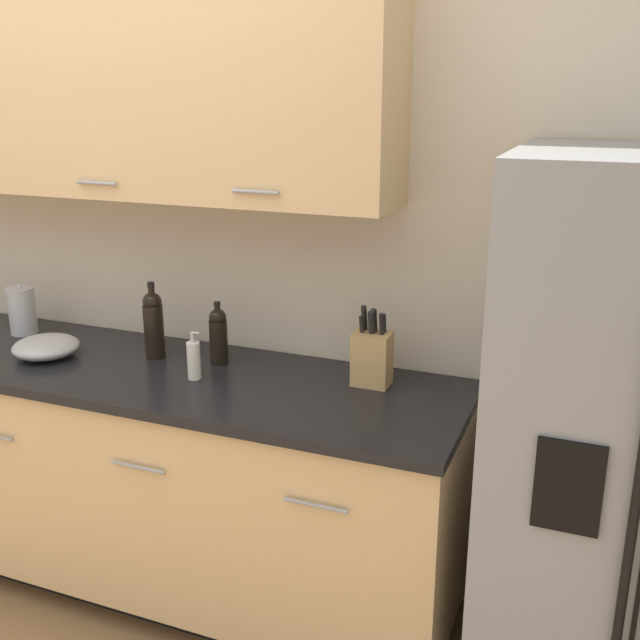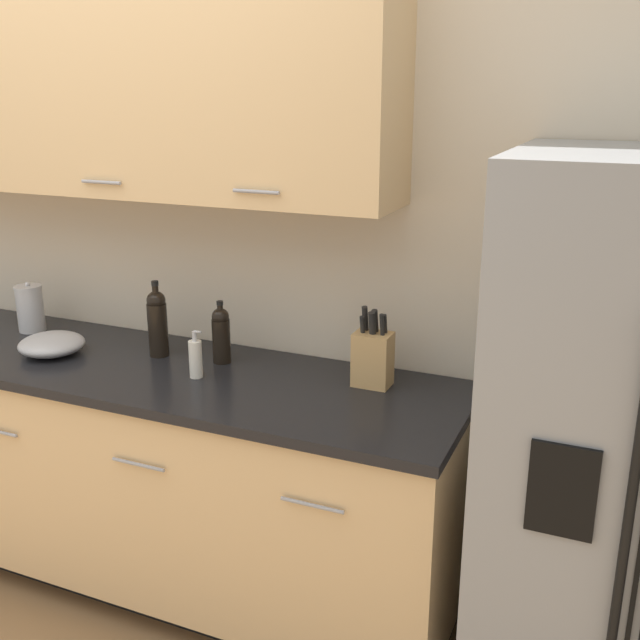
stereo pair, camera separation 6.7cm
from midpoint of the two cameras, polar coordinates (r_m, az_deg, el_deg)
The scene contains 8 objects.
wall_back at distance 2.97m, azimuth -13.11°, elevation 9.80°, with size 10.00×0.39×2.60m.
counter_unit at distance 3.02m, azimuth -13.76°, elevation -10.75°, with size 2.59×0.64×0.90m.
knife_block at distance 2.49m, azimuth 4.81°, elevation -2.82°, with size 0.12×0.09×0.27m.
wine_bottle at distance 2.80m, azimuth -11.61°, elevation -0.14°, with size 0.07×0.07×0.28m.
soap_dispenser at distance 2.59m, azimuth -8.72°, elevation -2.91°, with size 0.05×0.05×0.17m.
oil_bottle at distance 2.70m, azimuth -6.84°, elevation -1.06°, with size 0.07×0.07×0.23m.
steel_canister at distance 3.24m, azimuth -20.67°, elevation 0.85°, with size 0.11×0.11×0.21m.
mixing_bowl at distance 2.95m, azimuth -19.15°, elevation -1.75°, with size 0.24×0.24×0.08m.
Camera 2 is at (1.82, -1.32, 1.86)m, focal length 42.00 mm.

